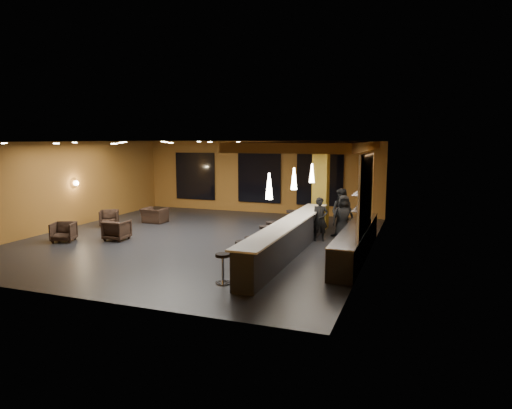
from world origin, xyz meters
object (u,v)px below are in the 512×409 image
(bar_stool_1, at_px, (243,252))
(bar_stool_4, at_px, (271,230))
(pendant_2, at_px, (312,173))
(armchair_a, at_px, (64,232))
(armchair_c, at_px, (109,218))
(bar_stool_2, at_px, (250,246))
(bar_stool_5, at_px, (287,226))
(armchair_b, at_px, (117,230))
(bar_stool_0, at_px, (223,264))
(pendant_1, at_px, (294,179))
(staff_a, at_px, (320,219))
(bar_stool_6, at_px, (291,218))
(bar_stool_3, at_px, (265,235))
(staff_b, at_px, (342,214))
(column, at_px, (321,185))
(prep_counter, at_px, (356,242))
(bar_counter, at_px, (289,239))
(staff_c, at_px, (343,217))
(armchair_d, at_px, (155,215))
(pendant_0, at_px, (269,186))

(bar_stool_1, relative_size, bar_stool_4, 1.05)
(pendant_2, distance_m, armchair_a, 9.15)
(armchair_a, relative_size, bar_stool_4, 0.94)
(armchair_c, relative_size, bar_stool_2, 1.01)
(pendant_2, height_order, bar_stool_5, pendant_2)
(armchair_c, bearing_deg, armchair_b, -77.90)
(armchair_c, height_order, bar_stool_2, bar_stool_2)
(armchair_c, distance_m, bar_stool_0, 9.24)
(pendant_1, distance_m, staff_a, 2.38)
(armchair_c, bearing_deg, bar_stool_6, -20.24)
(armchair_b, distance_m, armchair_c, 2.82)
(bar_stool_1, height_order, bar_stool_3, bar_stool_1)
(staff_b, xyz_separation_m, bar_stool_6, (-2.02, 0.42, -0.36))
(armchair_b, distance_m, bar_stool_5, 6.14)
(bar_stool_3, xyz_separation_m, bar_stool_6, (-0.04, 3.25, 0.01))
(pendant_2, bearing_deg, pendant_1, -90.00)
(staff_a, height_order, armchair_a, staff_a)
(pendant_1, relative_size, bar_stool_4, 0.86)
(pendant_1, bearing_deg, bar_stool_5, 112.09)
(column, height_order, bar_stool_3, column)
(staff_b, xyz_separation_m, bar_stool_1, (-1.83, -5.21, -0.37))
(bar_stool_2, height_order, bar_stool_6, bar_stool_6)
(armchair_c, bearing_deg, pendant_2, -23.77)
(pendant_1, height_order, bar_stool_2, pendant_1)
(bar_stool_0, xyz_separation_m, bar_stool_6, (-0.10, 6.74, 0.06))
(pendant_2, relative_size, bar_stool_5, 0.96)
(prep_counter, bearing_deg, column, 116.00)
(bar_counter, xyz_separation_m, armchair_b, (-6.38, -0.12, -0.14))
(bar_stool_5, xyz_separation_m, bar_stool_6, (-0.17, 1.16, 0.08))
(prep_counter, relative_size, pendant_2, 8.57)
(armchair_c, height_order, bar_stool_3, bar_stool_3)
(bar_stool_2, height_order, bar_stool_5, bar_stool_2)
(pendant_2, relative_size, bar_stool_4, 0.86)
(bar_counter, relative_size, column, 2.29)
(staff_c, distance_m, bar_stool_1, 5.39)
(prep_counter, relative_size, bar_stool_3, 7.19)
(pendant_2, bearing_deg, bar_stool_6, 157.27)
(armchair_b, distance_m, armchair_d, 3.46)
(staff_a, distance_m, armchair_d, 7.57)
(bar_stool_2, bearing_deg, prep_counter, 30.44)
(staff_b, height_order, bar_stool_0, staff_b)
(bar_stool_1, relative_size, bar_stool_2, 1.16)
(prep_counter, distance_m, bar_stool_5, 3.18)
(staff_a, relative_size, bar_stool_6, 1.82)
(pendant_0, bearing_deg, staff_a, 83.23)
(bar_counter, height_order, armchair_d, bar_counter)
(prep_counter, distance_m, column, 4.75)
(staff_b, bearing_deg, armchair_b, -139.53)
(bar_stool_6, bearing_deg, armchair_c, -169.19)
(pendant_0, xyz_separation_m, armchair_b, (-6.38, 1.88, -1.99))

